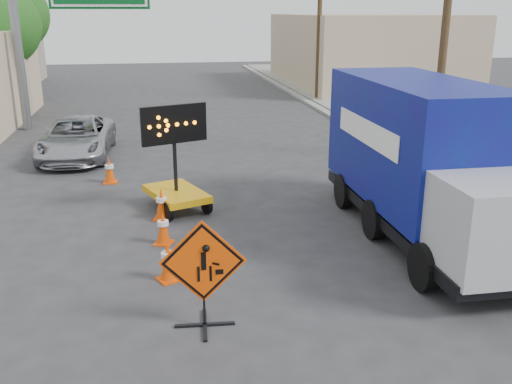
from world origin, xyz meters
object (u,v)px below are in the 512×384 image
object	(u,v)px
arrow_board	(176,187)
box_truck	(422,169)
pickup_truck	(77,138)
construction_sign	(203,272)

from	to	relation	value
arrow_board	box_truck	distance (m)	5.99
arrow_board	box_truck	world-z (taller)	box_truck
pickup_truck	box_truck	world-z (taller)	box_truck
arrow_board	box_truck	bearing A→B (deg)	-48.86
construction_sign	pickup_truck	size ratio (longest dim) A/B	0.37
construction_sign	box_truck	world-z (taller)	box_truck
construction_sign	arrow_board	xyz separation A→B (m)	(-0.16, 5.77, -0.35)
arrow_board	pickup_truck	world-z (taller)	arrow_board
pickup_truck	box_truck	xyz separation A→B (m)	(8.32, -8.88, 0.87)
arrow_board	pickup_truck	size ratio (longest dim) A/B	0.55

